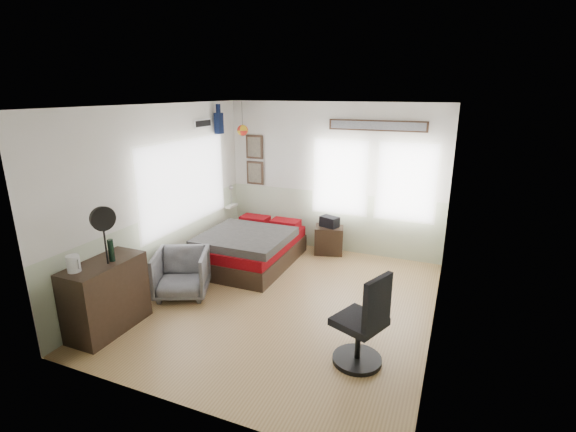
{
  "coord_description": "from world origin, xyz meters",
  "views": [
    {
      "loc": [
        2.11,
        -4.89,
        2.88
      ],
      "look_at": [
        -0.1,
        0.4,
        1.15
      ],
      "focal_mm": 26.0,
      "sensor_mm": 36.0,
      "label": 1
    }
  ],
  "objects_px": {
    "task_chair": "(363,329)",
    "bed": "(251,247)",
    "dresser": "(106,296)",
    "armchair": "(182,273)",
    "nightstand": "(329,240)"
  },
  "relations": [
    {
      "from": "dresser",
      "to": "task_chair",
      "type": "bearing_deg",
      "value": 9.47
    },
    {
      "from": "bed",
      "to": "dresser",
      "type": "height_order",
      "value": "dresser"
    },
    {
      "from": "bed",
      "to": "armchair",
      "type": "relative_size",
      "value": 2.55
    },
    {
      "from": "armchair",
      "to": "nightstand",
      "type": "xyz_separation_m",
      "value": [
        1.48,
        2.42,
        -0.09
      ]
    },
    {
      "from": "bed",
      "to": "armchair",
      "type": "height_order",
      "value": "armchair"
    },
    {
      "from": "dresser",
      "to": "nightstand",
      "type": "relative_size",
      "value": 1.98
    },
    {
      "from": "armchair",
      "to": "bed",
      "type": "bearing_deg",
      "value": 49.47
    },
    {
      "from": "task_chair",
      "to": "nightstand",
      "type": "bearing_deg",
      "value": 136.17
    },
    {
      "from": "armchair",
      "to": "dresser",
      "type": "bearing_deg",
      "value": -129.48
    },
    {
      "from": "dresser",
      "to": "nightstand",
      "type": "height_order",
      "value": "dresser"
    },
    {
      "from": "bed",
      "to": "task_chair",
      "type": "height_order",
      "value": "task_chair"
    },
    {
      "from": "dresser",
      "to": "task_chair",
      "type": "xyz_separation_m",
      "value": [
        3.09,
        0.51,
        -0.01
      ]
    },
    {
      "from": "task_chair",
      "to": "bed",
      "type": "bearing_deg",
      "value": 162.54
    },
    {
      "from": "armchair",
      "to": "nightstand",
      "type": "height_order",
      "value": "armchair"
    },
    {
      "from": "dresser",
      "to": "armchair",
      "type": "xyz_separation_m",
      "value": [
        0.29,
        1.11,
        -0.11
      ]
    }
  ]
}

